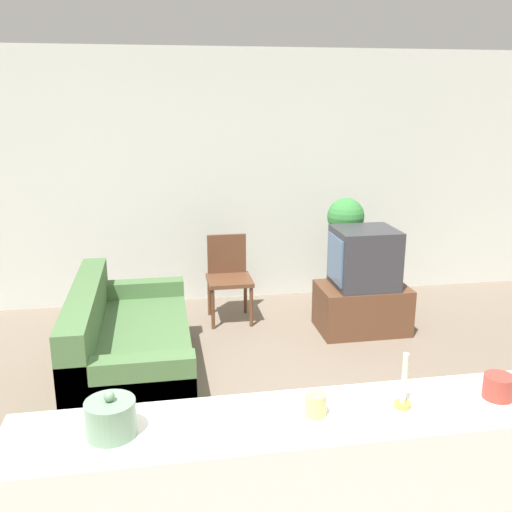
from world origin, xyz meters
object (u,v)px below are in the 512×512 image
at_px(wooden_chair, 228,273).
at_px(decorative_bowl, 111,418).
at_px(couch, 128,351).
at_px(television, 364,258).
at_px(potted_plant, 346,220).

height_order(wooden_chair, decorative_bowl, decorative_bowl).
relative_size(wooden_chair, decorative_bowl, 4.43).
xyz_separation_m(couch, decorative_bowl, (0.07, -2.21, 0.74)).
height_order(couch, wooden_chair, wooden_chair).
distance_m(couch, television, 2.35).
bearing_deg(television, wooden_chair, 156.59).
bearing_deg(potted_plant, television, -87.11).
relative_size(couch, wooden_chair, 2.04).
bearing_deg(decorative_bowl, television, 54.40).
xyz_separation_m(wooden_chair, potted_plant, (1.20, -0.03, 0.52)).
relative_size(television, wooden_chair, 0.68).
height_order(couch, television, television).
xyz_separation_m(television, wooden_chair, (-1.23, 0.53, -0.25)).
bearing_deg(wooden_chair, decorative_bowl, -104.25).
bearing_deg(decorative_bowl, couch, 91.82).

